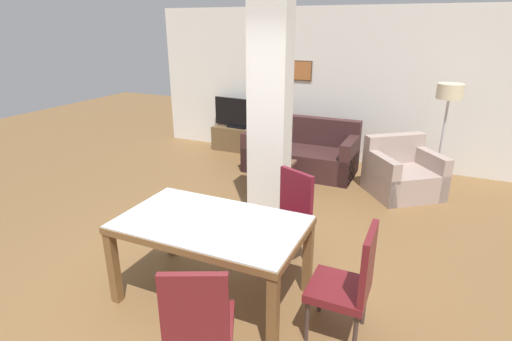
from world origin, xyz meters
name	(u,v)px	position (x,y,z in m)	size (l,w,h in m)	color
ground_plane	(214,295)	(0.00, 0.00, 0.00)	(18.00, 18.00, 0.00)	brown
back_wall	(337,86)	(0.00, 4.49, 1.35)	(7.20, 0.09, 2.70)	white
divider_pillar	(270,116)	(-0.17, 1.75, 1.35)	(0.48, 0.31, 2.70)	white
dining_table	(212,237)	(0.00, 0.00, 0.62)	(1.64, 0.97, 0.78)	brown
dining_chair_head_right	(350,281)	(1.24, 0.00, 0.52)	(0.46, 0.46, 0.98)	maroon
dining_chair_near_right	(198,321)	(0.40, -0.87, 0.52)	(0.61, 0.61, 0.98)	maroon
dining_chair_far_right	(288,215)	(0.40, 0.87, 0.52)	(0.61, 0.61, 0.98)	maroon
sofa	(301,154)	(-0.33, 3.59, 0.30)	(1.84, 0.91, 0.89)	#3E2323
armchair	(402,175)	(1.35, 3.26, 0.29)	(1.26, 1.24, 0.84)	#AE988D
coffee_table	(273,175)	(-0.46, 2.62, 0.22)	(0.57, 0.54, 0.43)	brown
bottle	(281,159)	(-0.29, 2.50, 0.54)	(0.07, 0.07, 0.29)	#4C2D14
tv_stand	(238,139)	(-1.86, 4.21, 0.24)	(1.01, 0.40, 0.47)	brown
tv_screen	(238,114)	(-1.86, 4.21, 0.75)	(1.03, 0.24, 0.57)	black
floor_lamp	(448,101)	(1.82, 3.80, 1.34)	(0.37, 0.37, 1.59)	#B7B7BC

